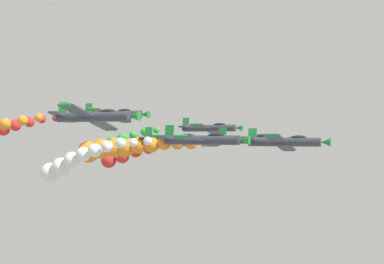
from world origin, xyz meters
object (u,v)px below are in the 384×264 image
airplane_left_inner (251,140)px  airplane_trailing (94,117)px  airplane_lead (285,142)px  airplane_right_inner (203,140)px  airplane_right_outer (210,128)px  airplane_left_outer (177,140)px  airplane_high_slot (114,115)px

airplane_left_inner → airplane_trailing: size_ratio=1.00×
airplane_lead → airplane_right_inner: 11.45m
airplane_right_outer → airplane_trailing: bearing=-1.4°
airplane_right_outer → airplane_trailing: airplane_trailing is taller
airplane_left_inner → airplane_left_outer: bearing=-43.4°
airplane_left_outer → airplane_high_slot: 10.37m
airplane_right_outer → airplane_high_slot: (16.06, -8.27, 1.68)m
airplane_lead → airplane_trailing: 23.83m
airplane_left_inner → airplane_right_inner: size_ratio=1.00×
airplane_trailing → airplane_left_outer: bearing=172.2°
airplane_left_outer → airplane_high_slot: (-0.13, -9.76, 3.50)m
airplane_right_outer → airplane_high_slot: size_ratio=1.00×
airplane_left_outer → airplane_right_outer: bearing=-174.7°
airplane_right_outer → airplane_right_inner: bearing=19.4°
airplane_left_outer → airplane_trailing: (16.57, -2.27, 2.56)m
airplane_right_inner → airplane_right_outer: size_ratio=1.00×
airplane_lead → airplane_right_inner: airplane_right_inner is taller
airplane_right_inner → airplane_high_slot: (-8.99, -17.11, 3.47)m
airplane_left_inner → airplane_lead: bearing=39.8°
airplane_right_inner → airplane_left_outer: bearing=-140.3°
airplane_right_inner → airplane_high_slot: bearing=-117.7°
airplane_right_inner → airplane_trailing: (7.71, -9.61, 2.53)m
airplane_high_slot → airplane_trailing: bearing=24.2°
airplane_left_outer → airplane_high_slot: bearing=-90.7°
airplane_lead → airplane_right_outer: bearing=-135.1°
airplane_left_inner → airplane_right_outer: (-7.94, -9.29, 1.85)m
airplane_lead → airplane_trailing: airplane_trailing is taller
airplane_lead → airplane_high_slot: (-0.31, -24.57, 3.74)m
airplane_left_outer → airplane_right_outer: size_ratio=1.00×
airplane_lead → airplane_left_inner: 10.96m
airplane_left_inner → airplane_trailing: airplane_trailing is taller
airplane_left_inner → airplane_right_inner: bearing=-1.5°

